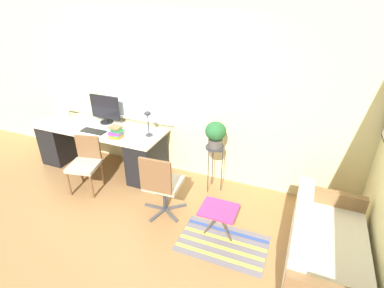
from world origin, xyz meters
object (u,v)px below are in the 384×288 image
Objects in this scene: desk_lamp at (148,118)px; monitor at (105,109)px; potted_plant at (216,133)px; desk_chair_wooden at (85,162)px; folding_stool at (219,212)px; mouse at (108,133)px; book_stack at (116,132)px; couch_loveseat at (323,253)px; keyboard at (93,131)px; plant_stand at (215,152)px; laptop at (59,115)px; office_chair_swivel at (161,184)px.

monitor is at bearing 169.26° from desk_lamp.
desk_chair_wooden is at bearing -159.45° from potted_plant.
folding_stool is (0.36, -0.94, -0.54)m from potted_plant.
mouse is at bearing 59.44° from desk_chair_wooden.
book_stack is (0.48, -0.42, -0.15)m from monitor.
mouse is 0.07× the size of desk_chair_wooden.
couch_loveseat is at bearing -13.28° from mouse.
book_stack is at bearing -4.09° from keyboard.
desk_lamp is at bearing -177.20° from potted_plant.
mouse is at bearing -51.75° from monitor.
potted_plant is (1.04, 0.05, -0.08)m from desk_lamp.
keyboard is 0.54× the size of plant_stand.
plant_stand is (2.80, 0.04, -0.15)m from laptop.
desk_chair_wooden is at bearing -132.40° from book_stack.
desk_chair_wooden is 1.92m from plant_stand.
monitor reaches higher than couch_loveseat.
laptop is at bearing -169.40° from monitor.
monitor reaches higher than folding_stool.
desk_lamp is 2.84m from couch_loveseat.
mouse reaches higher than plant_stand.
couch_loveseat is (3.32, -0.32, -0.18)m from desk_chair_wooden.
monitor is at bearing 10.60° from laptop.
desk_lamp is at bearing -177.20° from plant_stand.
desk_chair_wooden is 1.10× the size of plant_stand.
keyboard is at bearing 163.48° from folding_stool.
couch_loveseat is (3.47, -1.11, -0.71)m from monitor.
folding_stool is (-1.17, 0.06, 0.14)m from couch_loveseat.
keyboard is 0.27× the size of couch_loveseat.
keyboard is 0.42× the size of office_chair_swivel.
keyboard is 0.26m from mouse.
couch_loveseat is (2.57, -0.94, -0.76)m from desk_lamp.
office_chair_swivel reaches higher than mouse.
keyboard is 1.56m from office_chair_swivel.
book_stack is at bearing -168.40° from plant_stand.
couch_loveseat is at bearing -17.68° from desk_chair_wooden.
plant_stand is 0.30m from potted_plant.
monitor is at bearing 72.21° from couch_loveseat.
couch_loveseat is 2.00× the size of plant_stand.
office_chair_swivel is (1.44, -0.53, -0.26)m from keyboard.
office_chair_swivel reaches higher than couch_loveseat.
laptop is 0.35× the size of office_chair_swivel.
desk_lamp reaches higher than keyboard.
desk_chair_wooden is (-0.75, -0.62, -0.58)m from desk_lamp.
desk_chair_wooden reaches higher than plant_stand.
laptop reaches higher than mouse.
potted_plant is at bearing 7.92° from keyboard.
folding_stool is at bearing -15.80° from laptop.
book_stack is (0.20, -0.06, 0.07)m from mouse.
couch_loveseat is at bearing -2.73° from folding_stool.
potted_plant is at bearing 2.80° from desk_lamp.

